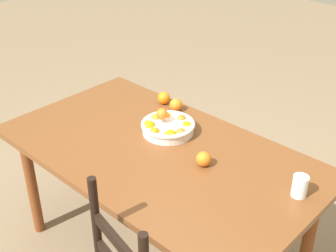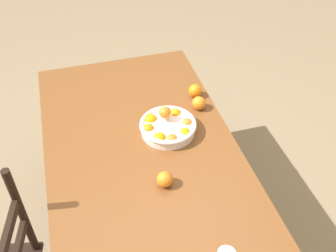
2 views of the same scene
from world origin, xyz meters
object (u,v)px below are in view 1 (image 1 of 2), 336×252
object	(u,v)px
orange_loose_0	(176,105)
orange_loose_2	(164,98)
dining_table	(158,163)
orange_loose_1	(204,159)
fruit_bowl	(167,126)
drinking_glass	(300,186)

from	to	relation	value
orange_loose_0	orange_loose_2	xyz separation A→B (m)	(0.12, -0.02, -0.00)
dining_table	orange_loose_1	world-z (taller)	orange_loose_1
orange_loose_0	orange_loose_2	bearing A→B (deg)	-8.28
dining_table	fruit_bowl	size ratio (longest dim) A/B	5.66
fruit_bowl	drinking_glass	world-z (taller)	fruit_bowl
orange_loose_2	dining_table	bearing A→B (deg)	130.34
dining_table	orange_loose_0	xyz separation A→B (m)	(0.22, -0.38, 0.12)
orange_loose_1	orange_loose_2	bearing A→B (deg)	-30.18
orange_loose_0	fruit_bowl	bearing A→B (deg)	121.91
orange_loose_1	orange_loose_2	xyz separation A→B (m)	(0.60, -0.35, 0.00)
fruit_bowl	orange_loose_1	bearing A→B (deg)	162.24
orange_loose_0	orange_loose_1	size ratio (longest dim) A/B	1.02
fruit_bowl	dining_table	bearing A→B (deg)	117.76
orange_loose_1	drinking_glass	size ratio (longest dim) A/B	0.73
orange_loose_1	drinking_glass	xyz separation A→B (m)	(-0.45, -0.11, 0.01)
drinking_glass	orange_loose_1	bearing A→B (deg)	13.67
orange_loose_0	orange_loose_2	distance (m)	0.12
fruit_bowl	orange_loose_2	distance (m)	0.35
fruit_bowl	orange_loose_1	xyz separation A→B (m)	(-0.34, 0.11, -0.00)
fruit_bowl	orange_loose_2	size ratio (longest dim) A/B	3.91
dining_table	orange_loose_0	size ratio (longest dim) A/B	22.13
dining_table	orange_loose_1	bearing A→B (deg)	-169.44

